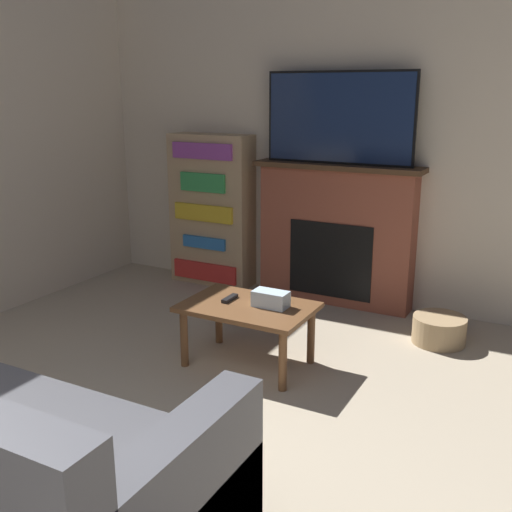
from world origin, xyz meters
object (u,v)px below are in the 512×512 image
object	(u,v)px
bookshelf	(212,210)
fireplace	(336,234)
tv	(339,118)
coffee_table	(248,314)
storage_basket	(439,330)

from	to	relation	value
bookshelf	fireplace	bearing A→B (deg)	1.14
tv	coffee_table	xyz separation A→B (m)	(-0.06, -1.36, -1.15)
fireplace	storage_basket	size ratio (longest dim) A/B	3.73
coffee_table	storage_basket	size ratio (longest dim) A/B	2.22
tv	bookshelf	world-z (taller)	tv
storage_basket	fireplace	bearing A→B (deg)	154.54
fireplace	tv	size ratio (longest dim) A/B	1.14
fireplace	tv	xyz separation A→B (m)	(0.00, -0.02, 0.92)
bookshelf	storage_basket	xyz separation A→B (m)	(2.12, -0.43, -0.57)
tv	storage_basket	world-z (taller)	tv
tv	bookshelf	distance (m)	1.43
storage_basket	bookshelf	bearing A→B (deg)	168.53
coffee_table	storage_basket	world-z (taller)	coffee_table
bookshelf	storage_basket	world-z (taller)	bookshelf
tv	coffee_table	world-z (taller)	tv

